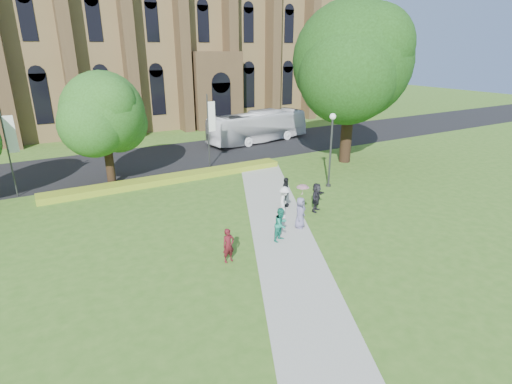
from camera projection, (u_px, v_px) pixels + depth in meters
ground at (295, 247)px, 20.01m from camera, size 160.00×160.00×0.00m
road at (168, 157)px, 36.32m from camera, size 160.00×10.00×0.02m
footpath at (284, 239)px, 20.82m from camera, size 15.58×28.54×0.04m
flower_hedge at (171, 179)px, 29.76m from camera, size 18.00×1.40×0.45m
cathedral at (187, 19)px, 52.65m from camera, size 52.60×18.25×28.00m
streetlamp at (331, 141)px, 27.68m from camera, size 0.44×0.44×5.24m
large_tree at (352, 61)px, 32.19m from camera, size 9.60×9.60×13.20m
street_tree_1 at (103, 113)px, 27.25m from camera, size 5.60×5.60×8.05m
banner_pole_0 at (209, 127)px, 32.23m from camera, size 0.70×0.10×6.00m
banner_pole_1 at (9, 147)px, 25.70m from camera, size 0.70×0.10×6.00m
tour_coach at (258, 127)px, 41.74m from camera, size 11.75×4.37×3.20m
pedestrian_0 at (228, 245)px, 18.35m from camera, size 0.64×0.45×1.65m
pedestrian_1 at (281, 224)px, 20.36m from camera, size 1.07×0.98×1.79m
pedestrian_2 at (284, 202)px, 23.21m from camera, size 1.28×1.38×1.86m
pedestrian_3 at (286, 192)px, 24.80m from camera, size 1.07×1.13×1.88m
pedestrian_4 at (300, 213)px, 21.86m from camera, size 1.02×0.94×1.76m
pedestrian_5 at (316, 197)px, 24.07m from camera, size 1.66×1.37×1.78m
parasol at (303, 191)px, 21.62m from camera, size 0.88×0.88×0.59m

